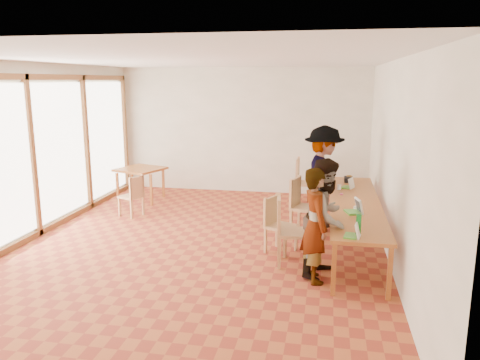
% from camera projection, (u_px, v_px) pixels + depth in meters
% --- Properties ---
extents(ground, '(8.00, 8.00, 0.00)m').
position_uv_depth(ground, '(200.00, 246.00, 7.76)').
color(ground, '#AE522A').
rests_on(ground, ground).
extents(wall_back, '(6.00, 0.10, 3.00)m').
position_uv_depth(wall_back, '(243.00, 131.00, 11.29)').
color(wall_back, white).
rests_on(wall_back, ground).
extents(wall_front, '(6.00, 0.10, 3.00)m').
position_uv_depth(wall_front, '(57.00, 238.00, 3.60)').
color(wall_front, white).
rests_on(wall_front, ground).
extents(wall_right, '(0.10, 8.00, 3.00)m').
position_uv_depth(wall_right, '(394.00, 163.00, 6.90)').
color(wall_right, white).
rests_on(wall_right, ground).
extents(window_wall, '(0.10, 8.00, 3.00)m').
position_uv_depth(window_wall, '(31.00, 152.00, 7.98)').
color(window_wall, white).
rests_on(window_wall, ground).
extents(ceiling, '(6.00, 8.00, 0.04)m').
position_uv_depth(ceiling, '(196.00, 58.00, 7.13)').
color(ceiling, white).
rests_on(ceiling, wall_back).
extents(communal_table, '(0.80, 4.00, 0.75)m').
position_uv_depth(communal_table, '(355.00, 205.00, 7.64)').
color(communal_table, '#A75625').
rests_on(communal_table, ground).
extents(side_table, '(0.90, 0.90, 0.75)m').
position_uv_depth(side_table, '(141.00, 172.00, 10.57)').
color(side_table, '#A75625').
rests_on(side_table, ground).
extents(chair_near, '(0.52, 0.52, 0.54)m').
position_uv_depth(chair_near, '(286.00, 224.00, 6.89)').
color(chair_near, tan).
rests_on(chair_near, ground).
extents(chair_mid, '(0.55, 0.55, 0.47)m').
position_uv_depth(chair_mid, '(276.00, 218.00, 7.43)').
color(chair_mid, tan).
rests_on(chair_mid, ground).
extents(chair_far, '(0.59, 0.59, 0.54)m').
position_uv_depth(chair_far, '(300.00, 200.00, 8.28)').
color(chair_far, tan).
rests_on(chair_far, ground).
extents(chair_empty, '(0.49, 0.49, 0.55)m').
position_uv_depth(chair_empty, '(302.00, 177.00, 10.17)').
color(chair_empty, tan).
rests_on(chair_empty, ground).
extents(chair_spare, '(0.50, 0.50, 0.44)m').
position_uv_depth(chair_spare, '(134.00, 192.00, 9.36)').
color(chair_spare, tan).
rests_on(chair_spare, ground).
extents(person_near, '(0.54, 0.66, 1.57)m').
position_uv_depth(person_near, '(315.00, 225.00, 6.27)').
color(person_near, gray).
rests_on(person_near, ground).
extents(person_mid, '(0.87, 0.98, 1.66)m').
position_uv_depth(person_mid, '(326.00, 218.00, 6.47)').
color(person_mid, gray).
rests_on(person_mid, ground).
extents(person_far, '(0.74, 1.25, 1.90)m').
position_uv_depth(person_far, '(323.00, 178.00, 8.51)').
color(person_far, gray).
rests_on(person_far, ground).
extents(laptop_near, '(0.23, 0.25, 0.19)m').
position_uv_depth(laptop_near, '(354.00, 233.00, 5.90)').
color(laptop_near, '#4FA331').
rests_on(laptop_near, communal_table).
extents(laptop_mid, '(0.29, 0.31, 0.22)m').
position_uv_depth(laptop_mid, '(356.00, 209.00, 6.97)').
color(laptop_mid, '#4FA331').
rests_on(laptop_mid, communal_table).
extents(laptop_far, '(0.27, 0.28, 0.19)m').
position_uv_depth(laptop_far, '(349.00, 185.00, 8.58)').
color(laptop_far, '#4FA331').
rests_on(laptop_far, communal_table).
extents(yellow_mug, '(0.17, 0.17, 0.10)m').
position_uv_depth(yellow_mug, '(349.00, 178.00, 9.24)').
color(yellow_mug, orange).
rests_on(yellow_mug, communal_table).
extents(green_bottle, '(0.07, 0.07, 0.28)m').
position_uv_depth(green_bottle, '(359.00, 225.00, 5.94)').
color(green_bottle, '#136E22').
rests_on(green_bottle, communal_table).
extents(clear_glass, '(0.07, 0.07, 0.09)m').
position_uv_depth(clear_glass, '(339.00, 187.00, 8.47)').
color(clear_glass, silver).
rests_on(clear_glass, communal_table).
extents(condiment_cup, '(0.08, 0.08, 0.06)m').
position_uv_depth(condiment_cup, '(356.00, 208.00, 7.13)').
color(condiment_cup, white).
rests_on(condiment_cup, communal_table).
extents(pink_phone, '(0.05, 0.10, 0.01)m').
position_uv_depth(pink_phone, '(341.00, 194.00, 8.12)').
color(pink_phone, '#D13870').
rests_on(pink_phone, communal_table).
extents(black_pouch, '(0.16, 0.26, 0.09)m').
position_uv_depth(black_pouch, '(348.00, 179.00, 9.13)').
color(black_pouch, black).
rests_on(black_pouch, communal_table).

